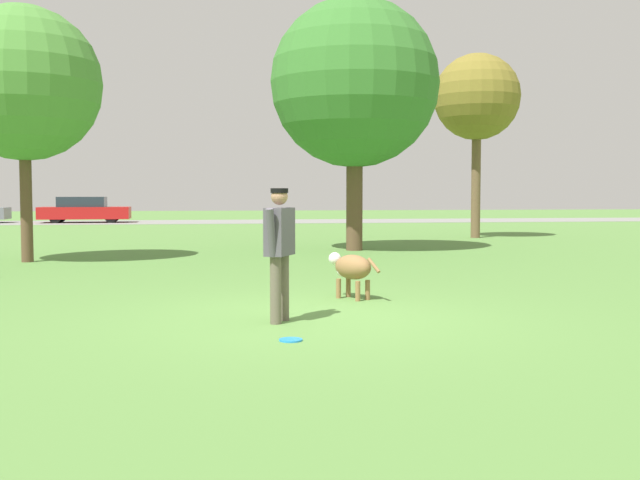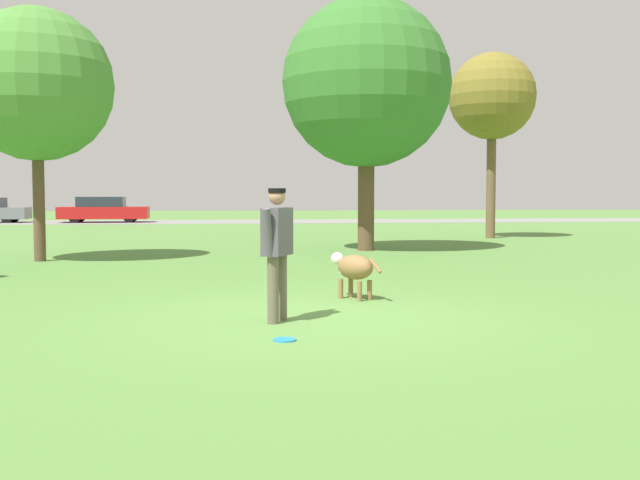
{
  "view_description": "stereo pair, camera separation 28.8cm",
  "coord_description": "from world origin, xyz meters",
  "px_view_note": "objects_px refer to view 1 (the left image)",
  "views": [
    {
      "loc": [
        -1.3,
        -8.8,
        1.49
      ],
      "look_at": [
        0.18,
        0.68,
        0.9
      ],
      "focal_mm": 42.0,
      "sensor_mm": 36.0,
      "label": 1
    },
    {
      "loc": [
        -1.02,
        -8.84,
        1.49
      ],
      "look_at": [
        0.18,
        0.68,
        0.9
      ],
      "focal_mm": 42.0,
      "sensor_mm": 36.0,
      "label": 2
    }
  ],
  "objects_px": {
    "tree_mid_center": "(355,84)",
    "parked_car_red": "(84,210)",
    "tree_far_right": "(477,98)",
    "dog": "(351,268)",
    "tree_near_left": "(23,84)",
    "frisbee": "(291,340)",
    "person": "(280,243)"
  },
  "relations": [
    {
      "from": "tree_near_left",
      "to": "parked_car_red",
      "type": "height_order",
      "value": "tree_near_left"
    },
    {
      "from": "person",
      "to": "frisbee",
      "type": "distance_m",
      "value": 1.45
    },
    {
      "from": "frisbee",
      "to": "tree_mid_center",
      "type": "height_order",
      "value": "tree_mid_center"
    },
    {
      "from": "person",
      "to": "tree_mid_center",
      "type": "xyz_separation_m",
      "value": [
        3.09,
        10.84,
        3.47
      ]
    },
    {
      "from": "frisbee",
      "to": "parked_car_red",
      "type": "height_order",
      "value": "parked_car_red"
    },
    {
      "from": "person",
      "to": "tree_mid_center",
      "type": "bearing_deg",
      "value": 10.43
    },
    {
      "from": "tree_mid_center",
      "to": "parked_car_red",
      "type": "bearing_deg",
      "value": 115.53
    },
    {
      "from": "parked_car_red",
      "to": "tree_far_right",
      "type": "bearing_deg",
      "value": -47.44
    },
    {
      "from": "tree_mid_center",
      "to": "tree_far_right",
      "type": "bearing_deg",
      "value": 43.61
    },
    {
      "from": "person",
      "to": "parked_car_red",
      "type": "height_order",
      "value": "person"
    },
    {
      "from": "frisbee",
      "to": "tree_far_right",
      "type": "distance_m",
      "value": 19.49
    },
    {
      "from": "dog",
      "to": "tree_mid_center",
      "type": "distance_m",
      "value": 10.06
    },
    {
      "from": "tree_mid_center",
      "to": "tree_near_left",
      "type": "distance_m",
      "value": 8.13
    },
    {
      "from": "person",
      "to": "tree_near_left",
      "type": "relative_size",
      "value": 0.28
    },
    {
      "from": "tree_far_right",
      "to": "tree_mid_center",
      "type": "xyz_separation_m",
      "value": [
        -5.25,
        -5.0,
        -0.36
      ]
    },
    {
      "from": "tree_mid_center",
      "to": "parked_car_red",
      "type": "xyz_separation_m",
      "value": [
        -10.13,
        21.21,
        -3.73
      ]
    },
    {
      "from": "dog",
      "to": "tree_far_right",
      "type": "bearing_deg",
      "value": -59.7
    },
    {
      "from": "tree_mid_center",
      "to": "parked_car_red",
      "type": "relative_size",
      "value": 1.43
    },
    {
      "from": "dog",
      "to": "tree_near_left",
      "type": "distance_m",
      "value": 9.65
    },
    {
      "from": "dog",
      "to": "parked_car_red",
      "type": "height_order",
      "value": "parked_car_red"
    },
    {
      "from": "person",
      "to": "tree_far_right",
      "type": "xyz_separation_m",
      "value": [
        8.34,
        15.84,
        3.82
      ]
    },
    {
      "from": "dog",
      "to": "tree_far_right",
      "type": "height_order",
      "value": "tree_far_right"
    },
    {
      "from": "person",
      "to": "tree_mid_center",
      "type": "height_order",
      "value": "tree_mid_center"
    },
    {
      "from": "dog",
      "to": "tree_near_left",
      "type": "height_order",
      "value": "tree_near_left"
    },
    {
      "from": "parked_car_red",
      "to": "person",
      "type": "bearing_deg",
      "value": -78.54
    },
    {
      "from": "dog",
      "to": "tree_mid_center",
      "type": "bearing_deg",
      "value": -44.56
    },
    {
      "from": "frisbee",
      "to": "parked_car_red",
      "type": "xyz_separation_m",
      "value": [
        -7.04,
        33.18,
        0.65
      ]
    },
    {
      "from": "dog",
      "to": "person",
      "type": "bearing_deg",
      "value": 113.25
    },
    {
      "from": "tree_far_right",
      "to": "parked_car_red",
      "type": "height_order",
      "value": "tree_far_right"
    },
    {
      "from": "frisbee",
      "to": "tree_near_left",
      "type": "distance_m",
      "value": 11.48
    },
    {
      "from": "dog",
      "to": "tree_near_left",
      "type": "relative_size",
      "value": 0.16
    },
    {
      "from": "dog",
      "to": "parked_car_red",
      "type": "bearing_deg",
      "value": -17.54
    }
  ]
}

